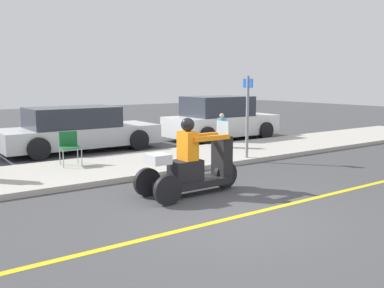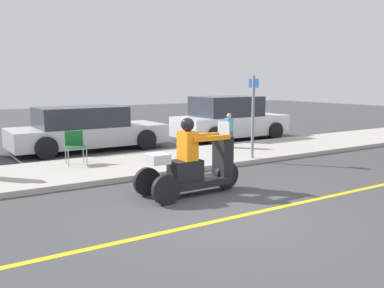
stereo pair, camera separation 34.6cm
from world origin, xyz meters
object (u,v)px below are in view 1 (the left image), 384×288
Objects in this scene: parked_car_lot_far at (78,130)px; street_sign at (247,113)px; folding_chair_curbside at (69,145)px; parked_car_lot_center at (220,119)px; spectator_mid_group at (222,131)px; motorcycle_trike at (193,167)px.

street_sign reaches higher than parked_car_lot_far.
folding_chair_curbside is 0.37× the size of street_sign.
parked_car_lot_center is (5.33, -0.51, 0.09)m from parked_car_lot_far.
street_sign reaches higher than spectator_mid_group.
parked_car_lot_center is (5.38, 5.79, 0.22)m from motorcycle_trike.
motorcycle_trike is 7.91m from parked_car_lot_center.
street_sign reaches higher than parked_car_lot_center.
motorcycle_trike reaches higher than spectator_mid_group.
spectator_mid_group is at bearing -128.11° from parked_car_lot_center.
parked_car_lot_center is (1.68, 2.15, 0.12)m from spectator_mid_group.
parked_car_lot_far reaches higher than folding_chair_curbside.
parked_car_lot_center is 1.95× the size of street_sign.
street_sign reaches higher than folding_chair_curbside.
motorcycle_trike is at bearing -149.07° from street_sign.
folding_chair_curbside is at bearing 157.42° from street_sign.
street_sign is (4.27, -1.78, 0.69)m from folding_chair_curbside.
parked_car_lot_far is at bearing 124.80° from street_sign.
street_sign is (-0.57, -1.77, 0.68)m from spectator_mid_group.
spectator_mid_group reaches higher than folding_chair_curbside.
parked_car_lot_far is at bearing 89.54° from motorcycle_trike.
street_sign is at bearing -107.80° from spectator_mid_group.
parked_car_lot_center reaches higher than parked_car_lot_far.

